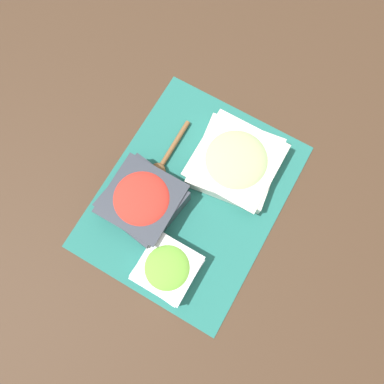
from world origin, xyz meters
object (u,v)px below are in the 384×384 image
at_px(lettuce_bowl, 168,268).
at_px(wooden_spoon, 161,166).
at_px(cucumber_bowl, 236,162).
at_px(tomato_bowl, 143,201).

relative_size(lettuce_bowl, wooden_spoon, 0.69).
bearing_deg(lettuce_bowl, cucumber_bowl, -2.64).
xyz_separation_m(tomato_bowl, cucumber_bowl, (0.19, -0.14, -0.01)).
distance_m(tomato_bowl, cucumber_bowl, 0.24).
xyz_separation_m(lettuce_bowl, tomato_bowl, (0.10, 0.12, 0.01)).
bearing_deg(cucumber_bowl, tomato_bowl, 144.16).
bearing_deg(tomato_bowl, cucumber_bowl, -35.84).
bearing_deg(tomato_bowl, wooden_spoon, 8.15).
bearing_deg(lettuce_bowl, tomato_bowl, 51.16).
bearing_deg(wooden_spoon, tomato_bowl, -171.85).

